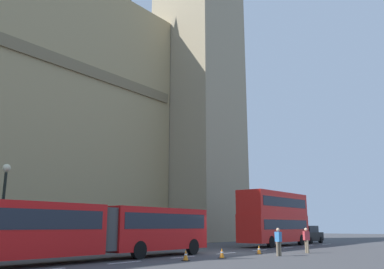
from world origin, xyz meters
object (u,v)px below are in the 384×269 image
Objects in this scene: double_decker_bus at (274,216)px; traffic_cone_west at (186,255)px; street_lamp at (3,203)px; articulated_bus at (98,227)px; traffic_cone_east at (259,250)px; pedestrian_near_cones at (278,241)px; sedan_lead at (308,235)px; pedestrian_by_kerb at (306,239)px; traffic_cone_middle at (222,253)px.

traffic_cone_west is (-17.57, -3.76, -2.43)m from double_decker_bus.
street_lamp reaches higher than double_decker_bus.
traffic_cone_east is (9.97, -4.21, -1.46)m from articulated_bus.
pedestrian_near_cones is (-11.36, -6.07, -1.80)m from double_decker_bus.
traffic_cone_east is 0.34× the size of pedestrian_near_cones.
traffic_cone_east is (-18.65, -4.50, -0.63)m from sedan_lead.
double_decker_bus is at bearing 39.62° from pedestrian_by_kerb.
pedestrian_near_cones is at bearing -151.86° from double_decker_bus.
pedestrian_by_kerb is at bearing -3.29° from pedestrian_near_cones.
pedestrian_by_kerb reaches higher than traffic_cone_west.
street_lamp is at bearing 169.23° from double_decker_bus.
sedan_lead reaches higher than traffic_cone_middle.
street_lamp reaches higher than articulated_bus.
traffic_cone_east is at bearing 66.06° from pedestrian_near_cones.
pedestrian_by_kerb reaches higher than traffic_cone_middle.
traffic_cone_east is 2.13m from pedestrian_near_cones.
pedestrian_near_cones is (3.55, -1.82, 0.63)m from traffic_cone_middle.
double_decker_bus is 1.83× the size of street_lamp.
traffic_cone_middle is at bearing -37.26° from articulated_bus.
sedan_lead is 7.59× the size of traffic_cone_west.
articulated_bus is at bearing -179.43° from sedan_lead.
sedan_lead is at bearing 8.94° from traffic_cone_west.
double_decker_bus is 5.69× the size of pedestrian_by_kerb.
pedestrian_near_cones is (-0.83, -1.86, 0.63)m from traffic_cone_east.
sedan_lead reaches higher than traffic_cone_east.
traffic_cone_middle is at bearing -10.68° from traffic_cone_west.
traffic_cone_east is (7.04, -0.46, 0.00)m from traffic_cone_west.
articulated_bus is 20.53m from double_decker_bus.
double_decker_bus is (20.50, 0.00, 0.96)m from articulated_bus.
double_decker_bus is 10.03m from pedestrian_by_kerb.
sedan_lead is 0.83× the size of street_lamp.
traffic_cone_middle is 4.38m from traffic_cone_east.
traffic_cone_east is at bearing -22.89° from articulated_bus.
traffic_cone_middle is 1.00× the size of traffic_cone_east.
pedestrian_by_kerb is (3.76, -0.22, 0.00)m from pedestrian_near_cones.
traffic_cone_middle is at bearing 152.91° from pedestrian_near_cones.
street_lamp is at bearing 139.37° from pedestrian_near_cones.
traffic_cone_west is at bearing 169.32° from traffic_cone_middle.
traffic_cone_middle is at bearing -168.84° from sedan_lead.
articulated_bus reaches higher than traffic_cone_middle.
street_lamp reaches higher than traffic_cone_east.
street_lamp is (-31.80, 4.22, 2.14)m from sedan_lead.
street_lamp reaches higher than pedestrian_by_kerb.
sedan_lead is 7.59× the size of traffic_cone_middle.
traffic_cone_middle and traffic_cone_east have the same top height.
articulated_bus is 28.21× the size of traffic_cone_east.
traffic_cone_west is (2.93, -3.75, -1.46)m from articulated_bus.
traffic_cone_west is 0.34× the size of pedestrian_by_kerb.
double_decker_bus is at bearing 28.14° from pedestrian_near_cones.
double_decker_bus is 13.00m from pedestrian_near_cones.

